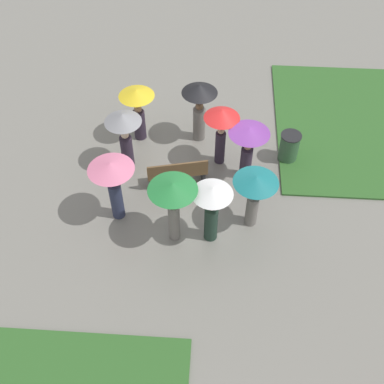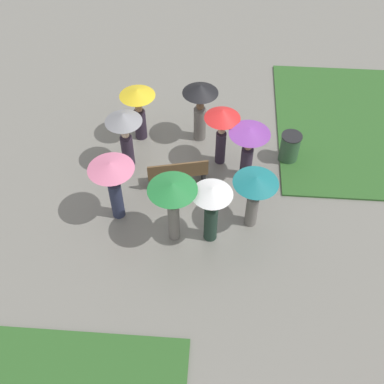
% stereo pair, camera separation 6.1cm
% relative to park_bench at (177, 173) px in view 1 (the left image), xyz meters
% --- Properties ---
extents(ground_plane, '(90.00, 90.00, 0.00)m').
position_rel_park_bench_xyz_m(ground_plane, '(-0.99, -0.88, -0.46)').
color(ground_plane, slate).
extents(park_bench, '(1.67, 0.77, 0.90)m').
position_rel_park_bench_xyz_m(park_bench, '(0.00, 0.00, 0.00)').
color(park_bench, brown).
rests_on(park_bench, ground_plane).
extents(trash_bin, '(0.59, 0.59, 0.91)m').
position_rel_park_bench_xyz_m(trash_bin, '(-3.07, -1.20, -0.01)').
color(trash_bin, '#335638').
rests_on(trash_bin, ground_plane).
extents(crowd_person_white, '(0.97, 0.97, 1.83)m').
position_rel_park_bench_xyz_m(crowd_person_white, '(-0.97, 1.72, 0.80)').
color(crowd_person_white, '#1E3328').
rests_on(crowd_person_white, ground_plane).
extents(crowd_person_teal, '(1.10, 1.10, 1.71)m').
position_rel_park_bench_xyz_m(crowd_person_teal, '(-1.97, 1.20, 0.82)').
color(crowd_person_teal, slate).
rests_on(crowd_person_teal, ground_plane).
extents(crowd_person_pink, '(1.13, 1.13, 1.91)m').
position_rel_park_bench_xyz_m(crowd_person_pink, '(1.44, 1.17, 0.94)').
color(crowd_person_pink, '#282D47').
rests_on(crowd_person_pink, ground_plane).
extents(crowd_person_red, '(0.97, 0.97, 1.88)m').
position_rel_park_bench_xyz_m(crowd_person_red, '(-1.12, -0.99, 0.97)').
color(crowd_person_red, '#2D2333').
rests_on(crowd_person_red, ground_plane).
extents(crowd_person_black, '(1.01, 1.01, 1.92)m').
position_rel_park_bench_xyz_m(crowd_person_black, '(-0.48, -1.95, 0.90)').
color(crowd_person_black, slate).
rests_on(crowd_person_black, ground_plane).
extents(crowd_person_purple, '(1.09, 1.09, 1.77)m').
position_rel_park_bench_xyz_m(crowd_person_purple, '(-1.84, -0.45, 0.84)').
color(crowd_person_purple, '#2D2333').
rests_on(crowd_person_purple, ground_plane).
extents(crowd_person_green, '(1.15, 1.15, 1.97)m').
position_rel_park_bench_xyz_m(crowd_person_green, '(-0.07, 1.77, 1.06)').
color(crowd_person_green, slate).
rests_on(crowd_person_green, ground_plane).
extents(crowd_person_yellow, '(1.02, 1.02, 1.73)m').
position_rel_park_bench_xyz_m(crowd_person_yellow, '(1.28, -1.87, 0.74)').
color(crowd_person_yellow, '#2D2333').
rests_on(crowd_person_yellow, ground_plane).
extents(crowd_person_grey, '(1.00, 1.00, 1.82)m').
position_rel_park_bench_xyz_m(crowd_person_grey, '(1.47, -0.71, 0.84)').
color(crowd_person_grey, '#2D2333').
rests_on(crowd_person_grey, ground_plane).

